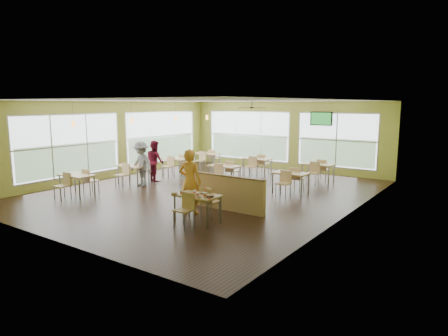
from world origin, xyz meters
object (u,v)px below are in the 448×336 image
at_px(half_wall_divider, 229,193).
at_px(man_plaid, 190,182).
at_px(food_basket, 210,196).
at_px(main_table, 197,199).

height_order(half_wall_divider, man_plaid, man_plaid).
xyz_separation_m(half_wall_divider, food_basket, (0.43, -1.48, 0.26)).
distance_m(main_table, food_basket, 0.46).
xyz_separation_m(man_plaid, food_basket, (1.14, -0.58, -0.15)).
bearing_deg(food_basket, main_table, 176.01).
distance_m(half_wall_divider, food_basket, 1.56).
relative_size(man_plaid, food_basket, 8.28).
distance_m(man_plaid, food_basket, 1.29).
xyz_separation_m(main_table, half_wall_divider, (0.00, 1.45, -0.11)).
relative_size(half_wall_divider, food_basket, 10.74).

